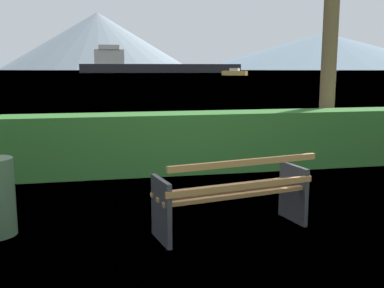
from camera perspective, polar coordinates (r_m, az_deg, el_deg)
name	(u,v)px	position (r m, az deg, el deg)	size (l,w,h in m)	color
ground_plane	(230,230)	(5.12, 4.94, -10.87)	(1400.00, 1400.00, 0.00)	#567A38
water_surface	(100,71)	(312.50, -11.73, 9.14)	(620.00, 620.00, 0.00)	#6B8EA3
park_bench	(233,194)	(4.94, 5.34, -6.45)	(1.81, 0.90, 0.87)	olive
hedge_row	(182,142)	(7.80, -1.32, 0.24)	(13.04, 0.76, 1.03)	#285B23
cargo_ship_large	(149,65)	(188.25, -5.55, 10.03)	(66.55, 12.30, 11.13)	#232328
fishing_boat_near	(331,71)	(290.47, 17.40, 8.96)	(8.53, 6.12, 1.06)	#335693
sailboat_mid	(235,73)	(116.95, 5.49, 9.10)	(6.51, 5.50, 1.90)	gold
distant_hills	(82,42)	(575.22, -13.94, 12.60)	(932.10, 372.77, 78.42)	slate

